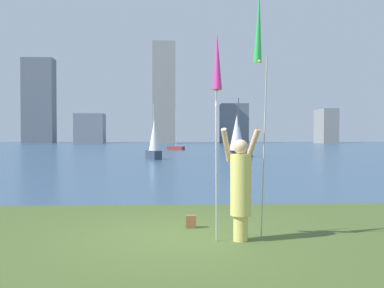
% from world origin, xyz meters
% --- Properties ---
extents(ground, '(120.00, 138.00, 0.12)m').
position_xyz_m(ground, '(0.00, 50.95, -0.06)').
color(ground, '#475B28').
extents(person, '(0.74, 0.54, 2.01)m').
position_xyz_m(person, '(1.16, -0.45, 0.99)').
color(person, '#D8CC66').
rests_on(person, ground).
extents(kite_flag_left, '(0.16, 0.38, 3.66)m').
position_xyz_m(kite_flag_left, '(0.73, -0.56, 3.06)').
color(kite_flag_left, '#B2B2B7').
rests_on(kite_flag_left, ground).
extents(kite_flag_right, '(0.16, 0.95, 4.64)m').
position_xyz_m(kite_flag_right, '(1.59, 0.13, 3.84)').
color(kite_flag_right, '#B2B2B7').
rests_on(kite_flag_right, ground).
extents(bag, '(0.21, 0.12, 0.26)m').
position_xyz_m(bag, '(0.31, 0.64, 0.13)').
color(bag, brown).
rests_on(bag, ground).
extents(sailboat_0, '(2.33, 1.72, 5.55)m').
position_xyz_m(sailboat_0, '(0.07, 47.50, 0.29)').
color(sailboat_0, maroon).
rests_on(sailboat_0, ground).
extents(sailboat_1, '(2.22, 2.61, 5.18)m').
position_xyz_m(sailboat_1, '(5.44, 29.48, 1.81)').
color(sailboat_1, '#333D51').
rests_on(sailboat_1, ground).
extents(sailboat_4, '(1.37, 1.80, 4.35)m').
position_xyz_m(sailboat_4, '(-1.67, 25.65, 1.44)').
color(sailboat_4, '#333D51').
rests_on(sailboat_4, ground).
extents(skyline_tower_0, '(7.24, 4.02, 20.16)m').
position_xyz_m(skyline_tower_0, '(-32.51, 95.44, 10.08)').
color(skyline_tower_0, slate).
rests_on(skyline_tower_0, ground).
extents(skyline_tower_1, '(6.68, 4.59, 6.91)m').
position_xyz_m(skyline_tower_1, '(-19.87, 92.35, 3.45)').
color(skyline_tower_1, gray).
rests_on(skyline_tower_1, ground).
extents(skyline_tower_2, '(5.11, 7.64, 22.84)m').
position_xyz_m(skyline_tower_2, '(-2.52, 90.74, 11.42)').
color(skyline_tower_2, gray).
rests_on(skyline_tower_2, ground).
extents(skyline_tower_3, '(6.50, 5.15, 9.48)m').
position_xyz_m(skyline_tower_3, '(14.18, 95.17, 4.74)').
color(skyline_tower_3, slate).
rests_on(skyline_tower_3, ground).
extents(skyline_tower_4, '(3.65, 7.36, 8.18)m').
position_xyz_m(skyline_tower_4, '(36.21, 93.41, 4.09)').
color(skyline_tower_4, gray).
rests_on(skyline_tower_4, ground).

